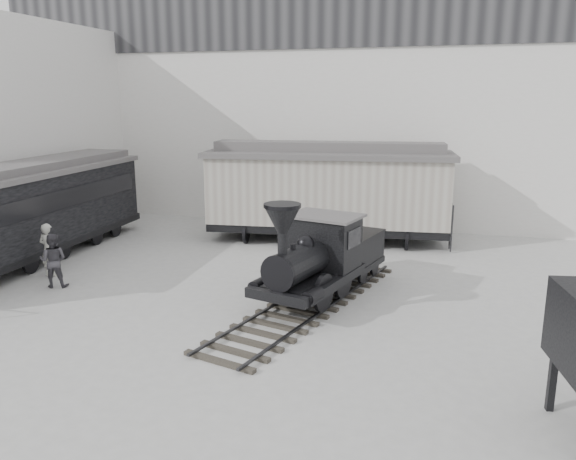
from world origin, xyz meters
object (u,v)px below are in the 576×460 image
(boxcar, at_px, (328,189))
(locomotive, at_px, (319,261))
(visitor_a, at_px, (49,250))
(passenger_coach, at_px, (28,212))
(visitor_b, at_px, (53,260))

(boxcar, bearing_deg, locomotive, -86.55)
(visitor_a, bearing_deg, passenger_coach, -34.99)
(locomotive, relative_size, visitor_a, 5.00)
(visitor_b, bearing_deg, passenger_coach, -58.75)
(passenger_coach, distance_m, visitor_b, 3.70)
(boxcar, relative_size, visitor_b, 5.96)
(visitor_b, bearing_deg, boxcar, -149.40)
(locomotive, distance_m, visitor_b, 8.42)
(locomotive, relative_size, visitor_b, 5.24)
(locomotive, bearing_deg, visitor_b, -156.93)
(passenger_coach, height_order, visitor_a, passenger_coach)
(locomotive, relative_size, passenger_coach, 0.72)
(passenger_coach, height_order, visitor_b, passenger_coach)
(visitor_a, bearing_deg, visitor_b, 135.94)
(visitor_b, bearing_deg, visitor_a, -64.62)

